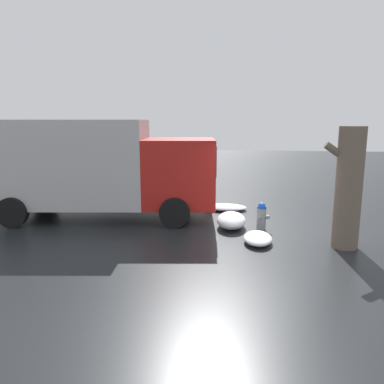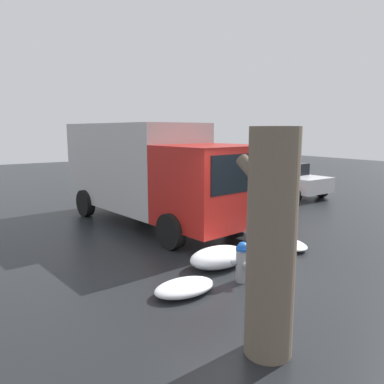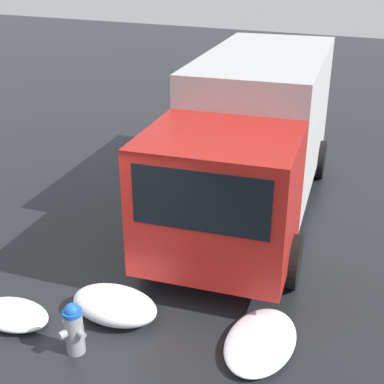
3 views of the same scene
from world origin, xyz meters
The scene contains 6 objects.
ground_plane centered at (0.00, 0.00, 0.00)m, with size 60.00×60.00×0.00m, color black.
fire_hydrant centered at (0.00, 0.00, 0.41)m, with size 0.37×0.46×0.80m.
delivery_truck centered at (5.23, -0.77, 1.69)m, with size 7.47×3.34×3.12m.
snow_pile_by_hydrant centered at (0.15, 1.24, 0.12)m, with size 0.72×1.18×0.24m.
snow_pile_curbside centered at (1.14, -2.30, 0.10)m, with size 1.53×0.94×0.19m.
snow_pile_by_tree centered at (0.87, -0.09, 0.22)m, with size 0.84×1.37×0.44m.
Camera 3 is at (-4.63, -3.87, 5.15)m, focal length 50.00 mm.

